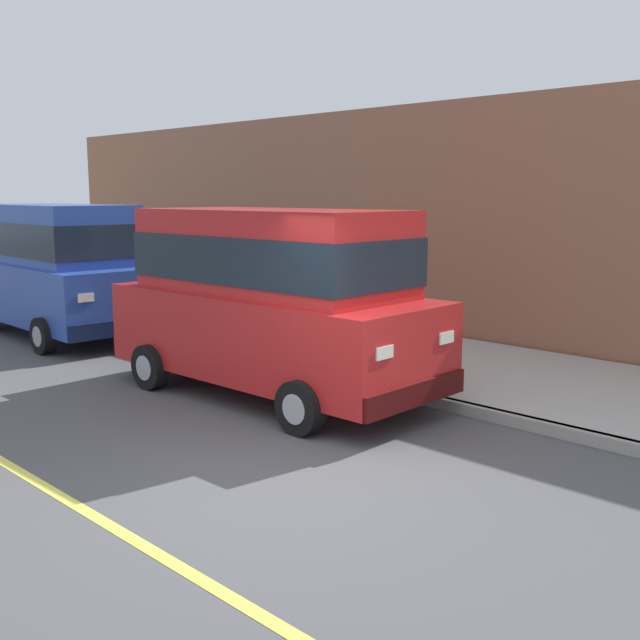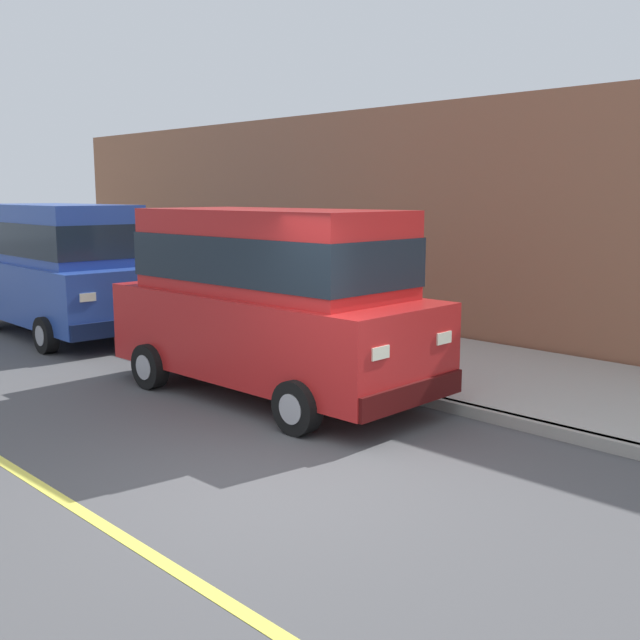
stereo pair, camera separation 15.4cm
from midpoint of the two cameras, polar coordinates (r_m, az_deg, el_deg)
The scene contains 8 objects.
ground_plane at distance 7.36m, azimuth -3.19°, elevation -12.20°, with size 80.00×80.00×0.00m, color #4C4C4F.
curb at distance 9.63m, azimuth 11.38°, elevation -6.65°, with size 0.16×64.00×0.14m, color gray.
sidewalk at distance 11.12m, azimuth 16.64°, elevation -4.67°, with size 3.60×64.00×0.14m, color #A8A59E.
lane_centre_line at distance 6.51m, azimuth -14.25°, elevation -15.48°, with size 0.12×57.60×0.01m, color #E0D64C.
car_red_van at distance 10.12m, azimuth -3.36°, elevation 1.98°, with size 2.23×4.95×2.52m.
car_blue_van at distance 15.35m, azimuth -18.85°, elevation 4.07°, with size 2.25×4.96×2.52m.
dog_black at distance 13.13m, azimuth 4.97°, elevation -0.56°, with size 0.74×0.31×0.49m.
building_facade at distance 16.10m, azimuth 1.68°, elevation 7.62°, with size 0.50×20.00×4.37m, color #8C5B42.
Camera 2 is at (-4.43, -5.21, 2.73)m, focal length 42.32 mm.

